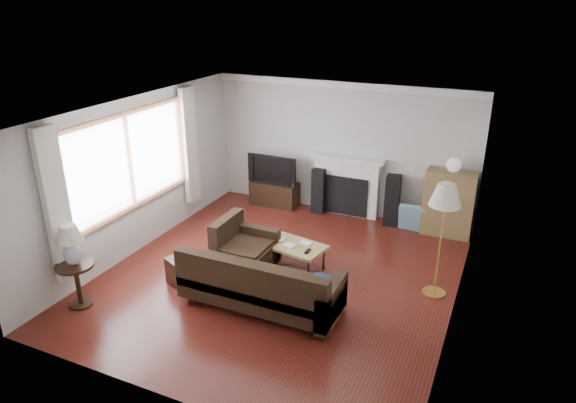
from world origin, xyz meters
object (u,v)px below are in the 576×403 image
at_px(tv_stand, 275,193).
at_px(coffee_table, 291,255).
at_px(bookshelf, 449,204).
at_px(floor_lamp, 440,241).
at_px(sectional_sofa, 261,282).
at_px(side_table, 78,285).

relative_size(tv_stand, coffee_table, 0.91).
relative_size(tv_stand, bookshelf, 0.82).
height_order(coffee_table, floor_lamp, floor_lamp).
bearing_deg(floor_lamp, tv_stand, 149.60).
xyz_separation_m(sectional_sofa, floor_lamp, (2.09, 1.28, 0.45)).
bearing_deg(sectional_sofa, coffee_table, 93.27).
height_order(bookshelf, coffee_table, bookshelf).
relative_size(bookshelf, floor_lamp, 0.70).
height_order(sectional_sofa, floor_lamp, floor_lamp).
height_order(bookshelf, sectional_sofa, bookshelf).
distance_m(sectional_sofa, coffee_table, 1.16).
bearing_deg(sectional_sofa, floor_lamp, 31.48).
height_order(sectional_sofa, side_table, sectional_sofa).
xyz_separation_m(bookshelf, floor_lamp, (0.15, -2.07, 0.25)).
distance_m(tv_stand, side_table, 4.40).
bearing_deg(bookshelf, side_table, -134.09).
distance_m(sectional_sofa, side_table, 2.47).
height_order(tv_stand, coffee_table, tv_stand).
relative_size(bookshelf, sectional_sofa, 0.49).
distance_m(tv_stand, bookshelf, 3.35).
bearing_deg(sectional_sofa, tv_stand, 112.79).
bearing_deg(coffee_table, side_table, -125.37).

